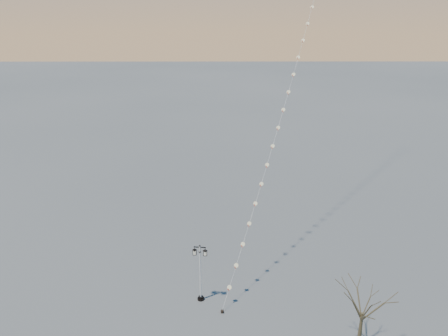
{
  "coord_description": "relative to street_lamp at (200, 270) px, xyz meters",
  "views": [
    {
      "loc": [
        -1.24,
        -22.77,
        19.33
      ],
      "look_at": [
        -1.13,
        6.6,
        8.63
      ],
      "focal_mm": 35.33,
      "sensor_mm": 36.0,
      "label": 1
    }
  ],
  "objects": [
    {
      "name": "street_lamp",
      "position": [
        0.0,
        0.0,
        0.0
      ],
      "size": [
        1.1,
        0.48,
        4.36
      ],
      "rotation": [
        0.0,
        0.0,
        -0.14
      ],
      "color": "black",
      "rests_on": "ground"
    },
    {
      "name": "bare_tree",
      "position": [
        9.82,
        -4.44,
        0.51
      ],
      "size": [
        2.54,
        2.54,
        4.21
      ],
      "rotation": [
        0.0,
        0.0,
        -0.13
      ],
      "color": "#443A25",
      "rests_on": "ground"
    },
    {
      "name": "ground",
      "position": [
        2.77,
        -3.21,
        -2.41
      ],
      "size": [
        300.0,
        300.0,
        0.0
      ],
      "primitive_type": "plane",
      "color": "#525353",
      "rests_on": "ground"
    },
    {
      "name": "kite_train",
      "position": [
        8.65,
        13.36,
        16.55
      ],
      "size": [
        14.89,
        30.16,
        38.13
      ],
      "rotation": [
        0.0,
        0.0,
        0.28
      ],
      "color": "black",
      "rests_on": "ground"
    }
  ]
}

